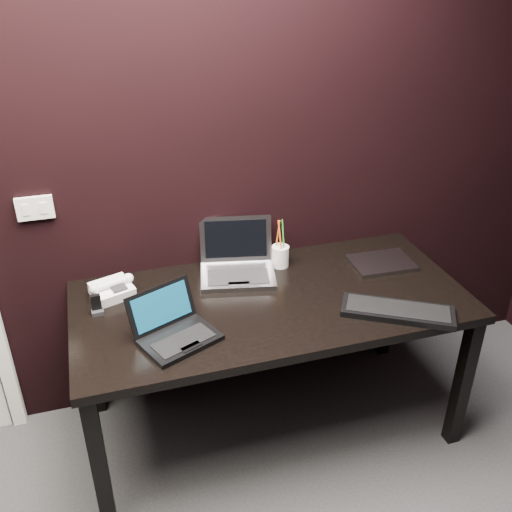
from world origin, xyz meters
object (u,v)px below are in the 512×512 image
object	(u,v)px
desk	(271,313)
netbook	(175,330)
pen_cup	(280,255)
mobile_phone	(97,307)
ext_keyboard	(398,311)
desk_phone	(112,289)
silver_laptop	(237,265)
closed_laptop	(381,263)

from	to	relation	value
desk	netbook	bearing A→B (deg)	-160.37
pen_cup	mobile_phone	bearing A→B (deg)	-169.78
netbook	desk	bearing A→B (deg)	19.63
ext_keyboard	desk_phone	bearing A→B (deg)	156.86
silver_laptop	mobile_phone	world-z (taller)	silver_laptop
netbook	ext_keyboard	world-z (taller)	netbook
netbook	ext_keyboard	bearing A→B (deg)	-6.63
ext_keyboard	desk_phone	world-z (taller)	desk_phone
netbook	pen_cup	bearing A→B (deg)	35.89
silver_laptop	pen_cup	size ratio (longest dim) A/B	1.64
netbook	pen_cup	distance (m)	0.71
silver_laptop	desk_phone	xyz separation A→B (m)	(-0.57, -0.03, -0.01)
pen_cup	netbook	bearing A→B (deg)	-144.11
netbook	silver_laptop	distance (m)	0.54
ext_keyboard	pen_cup	size ratio (longest dim) A/B	1.98
desk	mobile_phone	distance (m)	0.74
netbook	closed_laptop	bearing A→B (deg)	15.19
ext_keyboard	mobile_phone	bearing A→B (deg)	162.85
silver_laptop	closed_laptop	distance (m)	0.69
desk	mobile_phone	world-z (taller)	mobile_phone
desk	closed_laptop	xyz separation A→B (m)	(0.59, 0.12, 0.09)
pen_cup	closed_laptop	bearing A→B (deg)	-15.96
netbook	pen_cup	xyz separation A→B (m)	(0.58, 0.42, 0.02)
ext_keyboard	pen_cup	xyz separation A→B (m)	(-0.34, 0.52, 0.04)
desk	mobile_phone	bearing A→B (deg)	172.03
mobile_phone	desk	bearing A→B (deg)	-7.97
silver_laptop	mobile_phone	xyz separation A→B (m)	(-0.64, -0.14, -0.01)
silver_laptop	ext_keyboard	world-z (taller)	silver_laptop
ext_keyboard	mobile_phone	world-z (taller)	mobile_phone
desk	desk_phone	xyz separation A→B (m)	(-0.66, 0.21, 0.11)
closed_laptop	desk_phone	distance (m)	1.26
closed_laptop	desk_phone	size ratio (longest dim) A/B	1.44
desk	desk_phone	size ratio (longest dim) A/B	8.27
netbook	ext_keyboard	xyz separation A→B (m)	(0.91, -0.11, -0.02)
netbook	desk_phone	size ratio (longest dim) A/B	1.76
desk_phone	mobile_phone	size ratio (longest dim) A/B	2.41
closed_laptop	pen_cup	bearing A→B (deg)	164.04
ext_keyboard	desk_phone	xyz separation A→B (m)	(-1.12, 0.48, 0.02)
pen_cup	desk	bearing A→B (deg)	-116.39
silver_laptop	mobile_phone	distance (m)	0.66
ext_keyboard	pen_cup	world-z (taller)	pen_cup
silver_laptop	desk_phone	distance (m)	0.57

